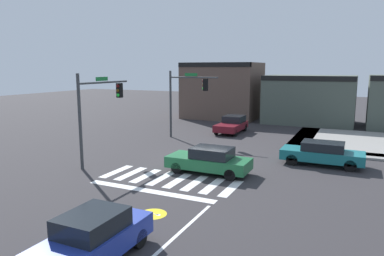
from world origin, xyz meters
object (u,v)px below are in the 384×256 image
at_px(traffic_signal_northwest, 186,93).
at_px(car_maroon, 232,124).
at_px(traffic_signal_southwest, 99,103).
at_px(car_green, 209,160).
at_px(car_teal, 322,153).
at_px(car_blue, 90,240).

bearing_deg(traffic_signal_northwest, car_maroon, 58.55).
height_order(traffic_signal_southwest, car_green, traffic_signal_southwest).
xyz_separation_m(car_teal, car_blue, (-5.13, -14.56, 0.02)).
bearing_deg(car_green, car_teal, -141.54).
height_order(car_teal, car_maroon, car_maroon).
xyz_separation_m(traffic_signal_southwest, car_green, (6.98, 0.67, -2.98)).
xyz_separation_m(traffic_signal_northwest, traffic_signal_southwest, (-1.42, -9.09, -0.06)).
xyz_separation_m(traffic_signal_northwest, car_blue, (5.93, -18.60, -3.01)).
xyz_separation_m(traffic_signal_northwest, car_green, (5.55, -8.42, -3.04)).
bearing_deg(traffic_signal_southwest, car_maroon, -16.72).
bearing_deg(car_green, car_maroon, -76.68).
bearing_deg(car_teal, traffic_signal_northwest, 159.93).
height_order(car_teal, car_green, car_green).
height_order(traffic_signal_northwest, traffic_signal_southwest, traffic_signal_northwest).
bearing_deg(car_teal, car_maroon, 135.88).
bearing_deg(traffic_signal_southwest, car_blue, -142.28).
bearing_deg(car_green, traffic_signal_northwest, -56.58).
distance_m(traffic_signal_northwest, car_green, 10.53).
relative_size(traffic_signal_southwest, car_blue, 1.25).
bearing_deg(car_maroon, traffic_signal_northwest, -31.45).
xyz_separation_m(car_maroon, car_blue, (3.37, -22.80, 0.02)).
bearing_deg(car_green, traffic_signal_southwest, 5.52).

